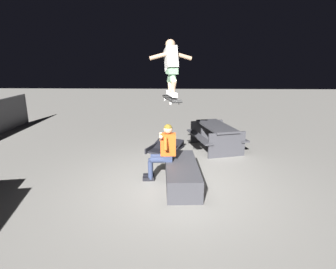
{
  "coord_description": "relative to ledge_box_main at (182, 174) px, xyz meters",
  "views": [
    {
      "loc": [
        -5.47,
        0.03,
        2.69
      ],
      "look_at": [
        0.39,
        0.19,
        1.06
      ],
      "focal_mm": 29.34,
      "sensor_mm": 36.0,
      "label": 1
    }
  ],
  "objects": [
    {
      "name": "picnic_table_back",
      "position": [
        2.49,
        -1.09,
        0.27
      ],
      "size": [
        1.99,
        1.74,
        0.75
      ],
      "color": "#38383D",
      "rests_on": "ground"
    },
    {
      "name": "skater_airborne",
      "position": [
        0.14,
        0.24,
        2.33
      ],
      "size": [
        0.64,
        0.88,
        1.12
      ],
      "color": "white"
    },
    {
      "name": "skateboard",
      "position": [
        0.08,
        0.23,
        1.64
      ],
      "size": [
        1.04,
        0.44,
        0.13
      ],
      "color": "black"
    },
    {
      "name": "ledge_box_main",
      "position": [
        0.0,
        0.0,
        0.0
      ],
      "size": [
        1.92,
        0.8,
        0.46
      ],
      "primitive_type": "cube",
      "rotation": [
        0.0,
        0.0,
        0.06
      ],
      "color": "#38383D",
      "rests_on": "ground"
    },
    {
      "name": "kicker_ramp",
      "position": [
        2.33,
        0.45,
        -0.18
      ],
      "size": [
        1.26,
        1.17,
        0.33
      ],
      "color": "black",
      "rests_on": "ground"
    },
    {
      "name": "person_sitting_on_ledge",
      "position": [
        0.25,
        0.41,
        0.48
      ],
      "size": [
        0.59,
        0.76,
        1.3
      ],
      "color": "#2D3856",
      "rests_on": "ground"
    },
    {
      "name": "ground_plane",
      "position": [
        -0.14,
        0.12,
        -0.23
      ],
      "size": [
        40.0,
        40.0,
        0.0
      ],
      "primitive_type": "plane",
      "color": "gray"
    }
  ]
}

